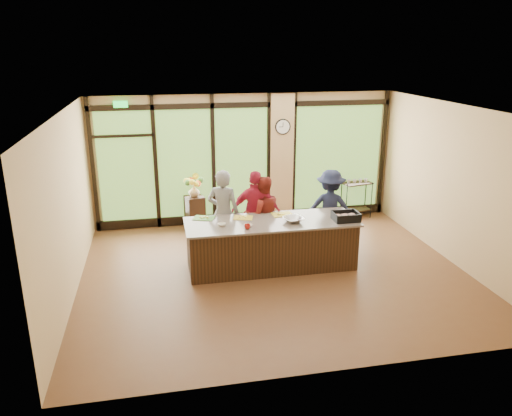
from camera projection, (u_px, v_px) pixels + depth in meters
name	position (u px, v px, depth m)	size (l,w,h in m)	color
floor	(275.00, 273.00, 9.24)	(7.00, 7.00, 0.00)	brown
ceiling	(277.00, 109.00, 8.31)	(7.00, 7.00, 0.00)	white
back_wall	(245.00, 159.00, 11.57)	(7.00, 7.00, 0.00)	tan
left_wall	(67.00, 208.00, 8.12)	(6.00, 6.00, 0.00)	tan
right_wall	(455.00, 185.00, 9.43)	(6.00, 6.00, 0.00)	tan
window_wall	(253.00, 164.00, 11.59)	(6.90, 0.12, 3.00)	tan
island_base	(271.00, 245.00, 9.39)	(3.10, 1.00, 0.88)	black
countertop	(271.00, 222.00, 9.24)	(3.20, 1.10, 0.04)	slate
wall_clock	(283.00, 127.00, 11.38)	(0.36, 0.04, 0.36)	black
cook_left	(223.00, 213.00, 9.80)	(0.64, 0.42, 1.76)	slate
cook_midleft	(262.00, 215.00, 9.91)	(0.78, 0.61, 1.60)	maroon
cook_midright	(256.00, 213.00, 9.90)	(1.00, 0.42, 1.70)	maroon
cook_right	(330.00, 208.00, 10.35)	(1.04, 0.60, 1.62)	#181D36
roasting_pan	(346.00, 218.00, 9.26)	(0.47, 0.37, 0.08)	black
mixing_bowl	(293.00, 220.00, 9.18)	(0.35, 0.35, 0.09)	silver
cutting_board_left	(204.00, 218.00, 9.38)	(0.38, 0.29, 0.01)	#478530
cutting_board_center	(243.00, 218.00, 9.40)	(0.36, 0.27, 0.01)	gold
cutting_board_right	(282.00, 214.00, 9.58)	(0.39, 0.29, 0.01)	gold
prep_bowl_near	(222.00, 225.00, 8.98)	(0.15, 0.15, 0.05)	white
prep_bowl_mid	(248.00, 226.00, 8.93)	(0.15, 0.15, 0.05)	white
prep_bowl_far	(288.00, 217.00, 9.38)	(0.13, 0.13, 0.03)	white
red_ramekin	(247.00, 227.00, 8.83)	(0.11, 0.11, 0.09)	#A81710
flower_stand	(195.00, 213.00, 11.34)	(0.39, 0.39, 0.78)	black
flower_vase	(194.00, 191.00, 11.18)	(0.24, 0.24, 0.25)	#9A8054
bar_cart	(356.00, 194.00, 12.13)	(0.77, 0.54, 0.95)	black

